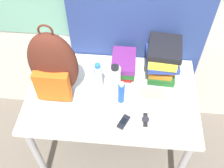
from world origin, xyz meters
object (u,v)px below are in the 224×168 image
object	(u,v)px
sunscreen_bottle	(121,93)
wristwatch	(145,119)
sports_bottle	(115,79)
backpack	(53,67)
water_bottle	(98,77)
cell_phone	(124,122)
book_stack_center	(163,59)
sunglasses_case	(152,94)
book_stack_left	(123,64)

from	to	relation	value
sunscreen_bottle	wristwatch	xyz separation A→B (m)	(0.16, -0.14, -0.08)
sports_bottle	sunscreen_bottle	distance (m)	0.11
backpack	water_bottle	size ratio (longest dim) A/B	2.39
sunscreen_bottle	wristwatch	world-z (taller)	sunscreen_bottle
water_bottle	cell_phone	bearing A→B (deg)	-54.82
book_stack_center	water_bottle	distance (m)	0.46
backpack	wristwatch	bearing A→B (deg)	-17.40
book_stack_center	wristwatch	world-z (taller)	book_stack_center
backpack	cell_phone	xyz separation A→B (m)	(0.46, -0.22, -0.23)
book_stack_center	sunglasses_case	size ratio (longest dim) A/B	1.89
book_stack_left	backpack	bearing A→B (deg)	-152.01
book_stack_center	wristwatch	xyz separation A→B (m)	(-0.10, -0.41, -0.14)
book_stack_left	sunglasses_case	xyz separation A→B (m)	(0.21, -0.21, -0.05)
backpack	book_stack_center	size ratio (longest dim) A/B	1.92
sunglasses_case	wristwatch	bearing A→B (deg)	-101.15
backpack	water_bottle	world-z (taller)	backpack
book_stack_left	cell_phone	size ratio (longest dim) A/B	2.33
sports_bottle	wristwatch	bearing A→B (deg)	-47.85
backpack	wristwatch	distance (m)	0.67
cell_phone	sunglasses_case	xyz separation A→B (m)	(0.18, 0.23, 0.01)
wristwatch	sports_bottle	bearing A→B (deg)	132.15
backpack	wristwatch	size ratio (longest dim) A/B	5.24
book_stack_left	sports_bottle	size ratio (longest dim) A/B	1.20
cell_phone	sunglasses_case	distance (m)	0.29
sunscreen_bottle	cell_phone	world-z (taller)	sunscreen_bottle
book_stack_center	sunscreen_bottle	bearing A→B (deg)	-134.27
water_bottle	sports_bottle	world-z (taller)	water_bottle
book_stack_left	sunscreen_bottle	size ratio (longest dim) A/B	1.47
book_stack_center	water_bottle	xyz separation A→B (m)	(-0.43, -0.18, -0.03)
sports_bottle	sunscreen_bottle	bearing A→B (deg)	-63.03
sunscreen_bottle	wristwatch	distance (m)	0.23
book_stack_left	water_bottle	world-z (taller)	water_bottle
book_stack_left	book_stack_center	world-z (taller)	book_stack_center
wristwatch	backpack	bearing A→B (deg)	162.60
book_stack_center	backpack	bearing A→B (deg)	-162.19
book_stack_center	cell_phone	bearing A→B (deg)	-118.30
book_stack_left	wristwatch	xyz separation A→B (m)	(0.17, -0.41, -0.07)
sunglasses_case	wristwatch	size ratio (longest dim) A/B	1.44
backpack	sunglasses_case	world-z (taller)	backpack
book_stack_left	sunglasses_case	size ratio (longest dim) A/B	1.75
book_stack_left	book_stack_center	xyz separation A→B (m)	(0.27, -0.00, 0.07)
backpack	book_stack_center	world-z (taller)	backpack
backpack	sunglasses_case	distance (m)	0.67
water_bottle	wristwatch	xyz separation A→B (m)	(0.33, -0.24, -0.10)
wristwatch	book_stack_center	bearing A→B (deg)	76.11
book_stack_left	book_stack_center	distance (m)	0.28
sports_bottle	backpack	bearing A→B (deg)	-172.45
backpack	sunscreen_bottle	size ratio (longest dim) A/B	3.05
sunscreen_bottle	sunglasses_case	xyz separation A→B (m)	(0.20, 0.06, -0.07)
sunscreen_bottle	backpack	bearing A→B (deg)	173.56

